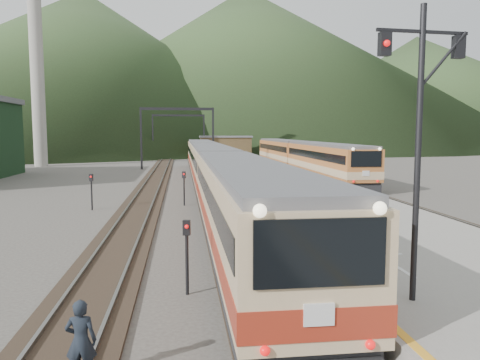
{
  "coord_description": "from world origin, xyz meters",
  "views": [
    {
      "loc": [
        -2.33,
        -6.63,
        4.9
      ],
      "look_at": [
        1.12,
        20.98,
        2.0
      ],
      "focal_mm": 35.0,
      "sensor_mm": 36.0,
      "label": 1
    }
  ],
  "objects": [
    {
      "name": "track_main",
      "position": [
        0.0,
        40.0,
        0.07
      ],
      "size": [
        2.6,
        200.0,
        0.23
      ],
      "color": "black",
      "rests_on": "ground"
    },
    {
      "name": "track_far",
      "position": [
        -5.0,
        40.0,
        0.07
      ],
      "size": [
        2.6,
        200.0,
        0.23
      ],
      "color": "black",
      "rests_on": "ground"
    },
    {
      "name": "track_second",
      "position": [
        11.5,
        40.0,
        0.07
      ],
      "size": [
        2.6,
        200.0,
        0.23
      ],
      "color": "black",
      "rests_on": "ground"
    },
    {
      "name": "platform",
      "position": [
        5.6,
        38.0,
        0.5
      ],
      "size": [
        8.0,
        100.0,
        1.0
      ],
      "primitive_type": "cube",
      "color": "gray",
      "rests_on": "ground"
    },
    {
      "name": "gantry_near",
      "position": [
        -2.85,
        55.0,
        5.59
      ],
      "size": [
        9.55,
        0.25,
        8.0
      ],
      "color": "black",
      "rests_on": "ground"
    },
    {
      "name": "gantry_far",
      "position": [
        -2.85,
        80.0,
        5.59
      ],
      "size": [
        9.55,
        0.25,
        8.0
      ],
      "color": "black",
      "rests_on": "ground"
    },
    {
      "name": "smokestack",
      "position": [
        -22.0,
        62.0,
        15.0
      ],
      "size": [
        1.8,
        1.8,
        30.0
      ],
      "primitive_type": "cylinder",
      "color": "#9E998E",
      "rests_on": "ground"
    },
    {
      "name": "station_shed",
      "position": [
        5.6,
        78.0,
        2.57
      ],
      "size": [
        9.4,
        4.4,
        3.1
      ],
      "color": "#4B3A21",
      "rests_on": "platform"
    },
    {
      "name": "hill_a",
      "position": [
        -40.0,
        190.0,
        30.0
      ],
      "size": [
        180.0,
        180.0,
        60.0
      ],
      "primitive_type": "cone",
      "color": "#2F3F22",
      "rests_on": "ground"
    },
    {
      "name": "hill_b",
      "position": [
        30.0,
        230.0,
        37.5
      ],
      "size": [
        220.0,
        220.0,
        75.0
      ],
      "primitive_type": "cone",
      "color": "#2F3F22",
      "rests_on": "ground"
    },
    {
      "name": "hill_c",
      "position": [
        110.0,
        210.0,
        25.0
      ],
      "size": [
        160.0,
        160.0,
        50.0
      ],
      "primitive_type": "cone",
      "color": "#2F3F22",
      "rests_on": "ground"
    },
    {
      "name": "main_train",
      "position": [
        0.0,
        30.2,
        1.97
      ],
      "size": [
        2.85,
        58.4,
        3.47
      ],
      "color": "tan",
      "rests_on": "track_main"
    },
    {
      "name": "second_train",
      "position": [
        11.5,
        47.07,
        2.01
      ],
      "size": [
        2.92,
        39.8,
        3.57
      ],
      "color": "#B16630",
      "rests_on": "track_second"
    },
    {
      "name": "signal_mast",
      "position": [
        2.95,
        3.32,
        5.08
      ],
      "size": [
        2.2,
        0.34,
        6.68
      ],
      "color": "black",
      "rests_on": "platform"
    },
    {
      "name": "short_signal_a",
      "position": [
        -2.22,
        7.14,
        1.46
      ],
      "size": [
        0.24,
        0.19,
        2.27
      ],
      "color": "black",
      "rests_on": "ground"
    },
    {
      "name": "short_signal_b",
      "position": [
        -2.21,
        24.28,
        1.46
      ],
      "size": [
        0.26,
        0.22,
        2.27
      ],
      "color": "black",
      "rests_on": "ground"
    },
    {
      "name": "short_signal_c",
      "position": [
        -7.94,
        23.18,
        1.46
      ],
      "size": [
        0.24,
        0.19,
        2.27
      ],
      "color": "black",
      "rests_on": "ground"
    },
    {
      "name": "worker",
      "position": [
        -4.33,
        2.42,
        0.83
      ],
      "size": [
        0.62,
        0.42,
        1.66
      ],
      "primitive_type": "imported",
      "rotation": [
        0.0,
        0.0,
        3.11
      ],
      "color": "black",
      "rests_on": "ground"
    }
  ]
}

